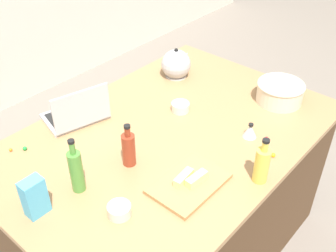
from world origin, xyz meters
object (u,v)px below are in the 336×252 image
ramekin_medium (180,107)px  ramekin_small (119,210)px  mixing_bowl_large (280,92)px  bottle_oil (262,164)px  kitchen_timer (250,131)px  kettle (176,65)px  cutting_board (189,184)px  butter_stick_right (184,178)px  candy_bag (34,197)px  bottle_olive (76,170)px  butter_stick_left (196,179)px  bottle_soy (129,149)px  laptop (77,113)px

ramekin_medium → ramekin_small: bearing=-158.3°
mixing_bowl_large → bottle_oil: bottle_oil is taller
mixing_bowl_large → kitchen_timer: mixing_bowl_large is taller
kettle → ramekin_medium: bearing=-136.3°
cutting_board → ramekin_small: ramekin_small is taller
butter_stick_right → candy_bag: bearing=146.4°
cutting_board → butter_stick_right: bearing=111.4°
bottle_oil → ramekin_medium: (0.19, 0.60, -0.07)m
kettle → kitchen_timer: 0.71m
kettle → ramekin_small: bearing=-151.1°
kettle → butter_stick_right: bearing=-137.9°
ramekin_small → ramekin_medium: bearing=21.7°
bottle_oil → ramekin_small: bottle_oil is taller
mixing_bowl_large → bottle_olive: size_ratio=0.99×
kettle → bottle_olive: bearing=-162.6°
mixing_bowl_large → ramekin_medium: bearing=140.8°
butter_stick_left → ramekin_medium: bearing=46.6°
candy_bag → bottle_soy: bearing=-8.3°
bottle_olive → ramekin_medium: (0.74, 0.05, -0.08)m
ramekin_small → ramekin_medium: 0.78m
bottle_soy → bottle_oil: (0.30, -0.50, 0.00)m
laptop → ramekin_small: (-0.30, -0.63, -0.02)m
bottle_oil → kettle: bearing=61.9°
bottle_soy → butter_stick_left: bearing=-74.1°
bottle_soy → kitchen_timer: size_ratio=2.79×
cutting_board → kitchen_timer: (0.46, -0.01, 0.03)m
mixing_bowl_large → butter_stick_left: (-0.83, -0.06, -0.02)m
cutting_board → mixing_bowl_large: bearing=2.5°
cutting_board → kitchen_timer: kitchen_timer is taller
cutting_board → kitchen_timer: size_ratio=4.29×
laptop → bottle_olive: bottle_olive is taller
cutting_board → kitchen_timer: 0.47m
bottle_oil → kettle: (0.46, 0.87, -0.01)m
bottle_soy → ramekin_small: 0.31m
mixing_bowl_large → candy_bag: size_ratio=1.53×
kettle → candy_bag: (-1.20, -0.30, 0.01)m
laptop → cutting_board: bearing=-89.2°
butter_stick_left → kitchen_timer: (0.44, 0.01, -0.00)m
laptop → cutting_board: laptop is taller
bottle_olive → cutting_board: size_ratio=0.80×
kettle → candy_bag: bearing=-166.1°
laptop → mixing_bowl_large: laptop is taller
mixing_bowl_large → bottle_soy: size_ratio=1.21×
bottle_olive → kitchen_timer: size_ratio=3.42×
butter_stick_right → ramekin_medium: size_ratio=1.14×
kettle → cutting_board: bearing=-136.5°
cutting_board → bottle_olive: bearing=133.8°
bottle_olive → kettle: bottle_olive is taller
bottle_soy → mixing_bowl_large: bearing=-15.5°
laptop → butter_stick_right: 0.71m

